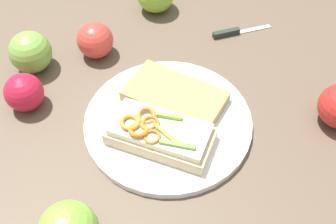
{
  "coord_description": "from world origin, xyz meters",
  "views": [
    {
      "loc": [
        0.42,
        0.12,
        0.56
      ],
      "look_at": [
        0.0,
        0.0,
        0.03
      ],
      "focal_mm": 43.37,
      "sensor_mm": 36.0,
      "label": 1
    }
  ],
  "objects_px": {
    "plate": "(168,122)",
    "apple_2": "(30,52)",
    "apple_0": "(95,40)",
    "sandwich": "(157,133)",
    "knife": "(234,32)",
    "apple_3": "(24,92)",
    "bread_slice_side": "(177,97)"
  },
  "relations": [
    {
      "from": "apple_0",
      "to": "plate",
      "type": "bearing_deg",
      "value": 53.84
    },
    {
      "from": "knife",
      "to": "sandwich",
      "type": "bearing_deg",
      "value": -136.22
    },
    {
      "from": "apple_2",
      "to": "knife",
      "type": "height_order",
      "value": "apple_2"
    },
    {
      "from": "sandwich",
      "to": "apple_0",
      "type": "xyz_separation_m",
      "value": [
        -0.18,
        -0.18,
        0.0
      ]
    },
    {
      "from": "apple_0",
      "to": "apple_2",
      "type": "distance_m",
      "value": 0.12
    },
    {
      "from": "apple_0",
      "to": "apple_3",
      "type": "bearing_deg",
      "value": -23.18
    },
    {
      "from": "plate",
      "to": "apple_2",
      "type": "height_order",
      "value": "apple_2"
    },
    {
      "from": "apple_0",
      "to": "apple_2",
      "type": "height_order",
      "value": "apple_2"
    },
    {
      "from": "plate",
      "to": "knife",
      "type": "height_order",
      "value": "same"
    },
    {
      "from": "apple_0",
      "to": "knife",
      "type": "distance_m",
      "value": 0.29
    },
    {
      "from": "bread_slice_side",
      "to": "apple_3",
      "type": "relative_size",
      "value": 2.49
    },
    {
      "from": "apple_2",
      "to": "knife",
      "type": "xyz_separation_m",
      "value": [
        -0.21,
        0.36,
        -0.03
      ]
    },
    {
      "from": "sandwich",
      "to": "plate",
      "type": "bearing_deg",
      "value": -91.66
    },
    {
      "from": "sandwich",
      "to": "knife",
      "type": "distance_m",
      "value": 0.33
    },
    {
      "from": "plate",
      "to": "apple_0",
      "type": "bearing_deg",
      "value": -126.16
    },
    {
      "from": "plate",
      "to": "bread_slice_side",
      "type": "height_order",
      "value": "bread_slice_side"
    },
    {
      "from": "apple_3",
      "to": "apple_0",
      "type": "bearing_deg",
      "value": 156.82
    },
    {
      "from": "plate",
      "to": "sandwich",
      "type": "height_order",
      "value": "sandwich"
    },
    {
      "from": "bread_slice_side",
      "to": "apple_2",
      "type": "distance_m",
      "value": 0.3
    },
    {
      "from": "plate",
      "to": "apple_2",
      "type": "xyz_separation_m",
      "value": [
        -0.07,
        -0.29,
        0.03
      ]
    },
    {
      "from": "bread_slice_side",
      "to": "knife",
      "type": "height_order",
      "value": "bread_slice_side"
    },
    {
      "from": "knife",
      "to": "apple_0",
      "type": "bearing_deg",
      "value": 175.01
    },
    {
      "from": "sandwich",
      "to": "knife",
      "type": "height_order",
      "value": "sandwich"
    },
    {
      "from": "sandwich",
      "to": "apple_3",
      "type": "xyz_separation_m",
      "value": [
        -0.02,
        -0.25,
        0.0
      ]
    },
    {
      "from": "apple_2",
      "to": "apple_3",
      "type": "height_order",
      "value": "apple_2"
    },
    {
      "from": "plate",
      "to": "knife",
      "type": "bearing_deg",
      "value": 165.67
    },
    {
      "from": "knife",
      "to": "plate",
      "type": "bearing_deg",
      "value": -137.23
    },
    {
      "from": "apple_0",
      "to": "sandwich",
      "type": "bearing_deg",
      "value": 44.62
    },
    {
      "from": "plate",
      "to": "apple_3",
      "type": "distance_m",
      "value": 0.26
    },
    {
      "from": "sandwich",
      "to": "knife",
      "type": "bearing_deg",
      "value": -97.7
    },
    {
      "from": "plate",
      "to": "bread_slice_side",
      "type": "xyz_separation_m",
      "value": [
        -0.05,
        0.0,
        0.02
      ]
    },
    {
      "from": "apple_2",
      "to": "knife",
      "type": "bearing_deg",
      "value": 119.71
    }
  ]
}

